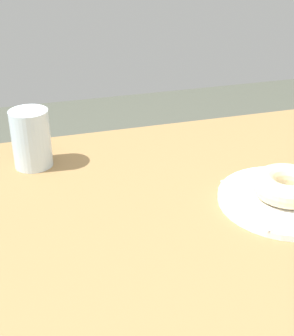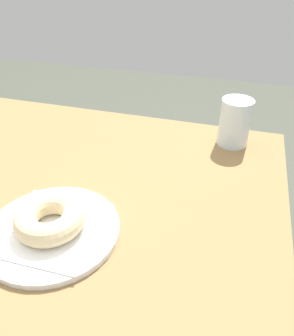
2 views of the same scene
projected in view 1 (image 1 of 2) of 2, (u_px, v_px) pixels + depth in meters
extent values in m
cylinder|color=#916748|center=(41.00, 310.00, 1.17)|extent=(0.06, 0.06, 0.72)
cylinder|color=white|center=(285.00, 200.00, 0.82)|extent=(0.23, 0.23, 0.01)
cube|color=white|center=(286.00, 196.00, 0.82)|extent=(0.17, 0.17, 0.00)
torus|color=beige|center=(287.00, 186.00, 0.81)|extent=(0.12, 0.12, 0.04)
cylinder|color=silver|center=(31.00, 139.00, 0.93)|extent=(0.07, 0.07, 0.11)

